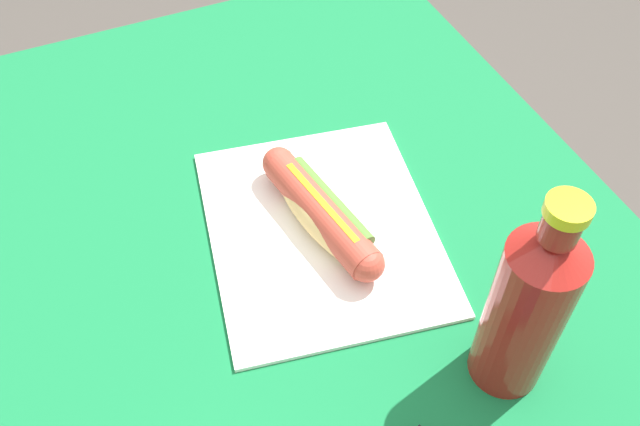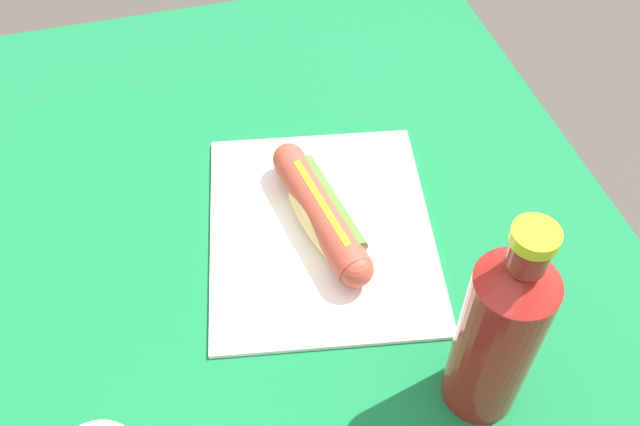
{
  "view_description": "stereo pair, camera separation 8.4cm",
  "coord_description": "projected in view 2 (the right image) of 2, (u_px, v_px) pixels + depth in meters",
  "views": [
    {
      "loc": [
        0.49,
        -0.19,
        1.42
      ],
      "look_at": [
        -0.0,
        0.03,
        0.78
      ],
      "focal_mm": 39.06,
      "sensor_mm": 36.0,
      "label": 1
    },
    {
      "loc": [
        0.52,
        -0.11,
        1.42
      ],
      "look_at": [
        -0.0,
        0.03,
        0.78
      ],
      "focal_mm": 39.06,
      "sensor_mm": 36.0,
      "label": 2
    }
  ],
  "objects": [
    {
      "name": "hot_dog",
      "position": [
        321.0,
        211.0,
        0.84
      ],
      "size": [
        0.23,
        0.08,
        0.05
      ],
      "color": "#E5BC75",
      "rests_on": "paper_wrapper"
    },
    {
      "name": "dining_table",
      "position": [
        300.0,
        303.0,
        0.97
      ],
      "size": [
        1.06,
        0.81,
        0.75
      ],
      "color": "brown",
      "rests_on": "ground"
    },
    {
      "name": "paper_wrapper",
      "position": [
        320.0,
        227.0,
        0.86
      ],
      "size": [
        0.37,
        0.32,
        0.01
      ],
      "primitive_type": "cube",
      "rotation": [
        0.0,
        0.0,
        -0.18
      ],
      "color": "white",
      "rests_on": "dining_table"
    },
    {
      "name": "soda_bottle",
      "position": [
        499.0,
        333.0,
        0.63
      ],
      "size": [
        0.08,
        0.08,
        0.26
      ],
      "color": "maroon",
      "rests_on": "dining_table"
    }
  ]
}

